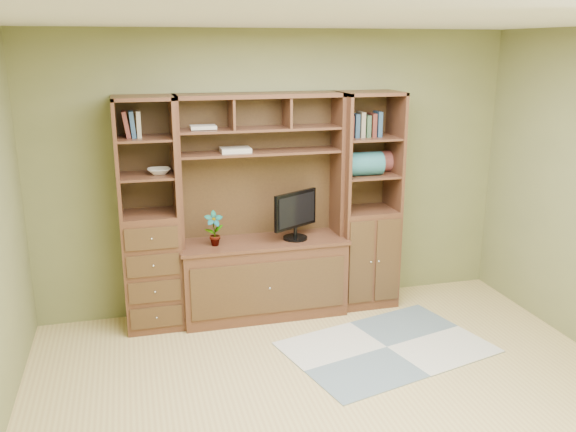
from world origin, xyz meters
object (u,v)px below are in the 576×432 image
object	(u,v)px
center_hutch	(263,209)
monitor	(295,207)
left_tower	(149,216)
right_tower	(367,201)

from	to	relation	value
center_hutch	monitor	world-z (taller)	center_hutch
center_hutch	left_tower	xyz separation A→B (m)	(-1.00, 0.04, 0.00)
center_hutch	right_tower	world-z (taller)	same
left_tower	monitor	world-z (taller)	left_tower
left_tower	monitor	distance (m)	1.30
left_tower	right_tower	distance (m)	2.02
center_hutch	monitor	xyz separation A→B (m)	(0.30, -0.03, 0.01)
center_hutch	right_tower	size ratio (longest dim) A/B	1.00
left_tower	center_hutch	bearing A→B (deg)	-2.29
right_tower	monitor	xyz separation A→B (m)	(-0.73, -0.07, 0.01)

